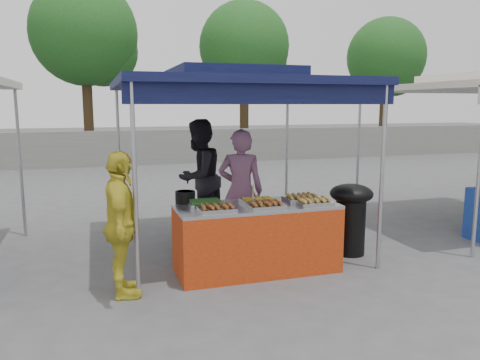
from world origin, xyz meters
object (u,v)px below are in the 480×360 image
object	(u,v)px
vendor_table	(257,238)
vendor_woman	(241,191)
wok_burner	(351,213)
cooking_pot	(185,197)
customer_person	(121,225)
helper_man	(199,177)

from	to	relation	value
vendor_table	vendor_woman	size ratio (longest dim) A/B	1.15
vendor_woman	wok_burner	bearing A→B (deg)	177.57
cooking_pot	customer_person	xyz separation A→B (m)	(-0.83, -0.70, -0.13)
vendor_table	wok_burner	world-z (taller)	wok_burner
wok_burner	customer_person	xyz separation A→B (m)	(-3.12, -0.56, 0.21)
vendor_table	helper_man	bearing A→B (deg)	99.38
helper_man	wok_burner	bearing A→B (deg)	94.91
vendor_table	customer_person	distance (m)	1.73
vendor_table	customer_person	size ratio (longest dim) A/B	1.25
wok_burner	customer_person	world-z (taller)	customer_person
customer_person	vendor_table	bearing A→B (deg)	-76.59
cooking_pot	helper_man	world-z (taller)	helper_man
vendor_table	vendor_woman	bearing A→B (deg)	86.13
wok_burner	helper_man	bearing A→B (deg)	139.67
wok_burner	vendor_table	bearing A→B (deg)	-168.09
vendor_table	helper_man	world-z (taller)	helper_man
cooking_pot	customer_person	distance (m)	1.09
vendor_woman	customer_person	size ratio (longest dim) A/B	1.09
vendor_woman	helper_man	world-z (taller)	helper_man
vendor_table	customer_person	world-z (taller)	customer_person
wok_burner	customer_person	size ratio (longest dim) A/B	0.63
vendor_woman	customer_person	bearing A→B (deg)	55.45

